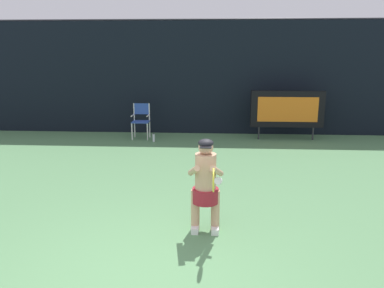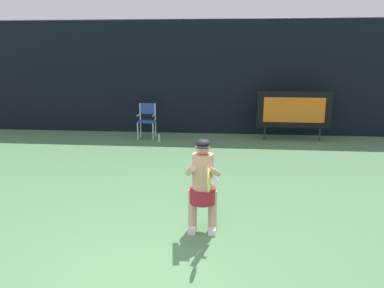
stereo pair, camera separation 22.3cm
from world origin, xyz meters
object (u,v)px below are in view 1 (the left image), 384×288
scoreboard (287,109)px  tennis_racket (213,179)px  water_bottle (154,138)px  umpire_chair (141,119)px  tennis_player (206,183)px

scoreboard → tennis_racket: (-2.20, -6.89, 0.07)m
water_bottle → tennis_racket: tennis_racket is taller
umpire_chair → water_bottle: 0.82m
scoreboard → umpire_chair: (-4.48, -0.09, -0.33)m
scoreboard → umpire_chair: bearing=-178.9°
scoreboard → water_bottle: scoreboard is taller
tennis_racket → tennis_player: bearing=82.6°
umpire_chair → tennis_player: (2.17, -6.21, 0.14)m
scoreboard → water_bottle: (-4.02, -0.55, -0.82)m
water_bottle → tennis_player: bearing=-73.4°
scoreboard → tennis_player: size_ratio=1.55×
tennis_player → tennis_racket: bearing=-78.8°
scoreboard → water_bottle: size_ratio=8.30×
tennis_player → umpire_chair: bearing=109.2°
water_bottle → scoreboard: bearing=7.8°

